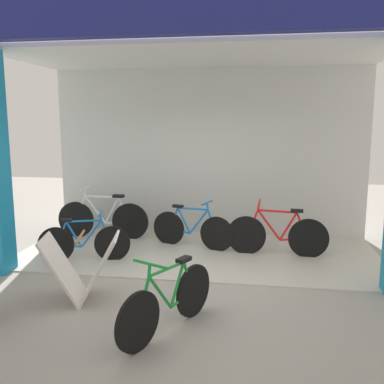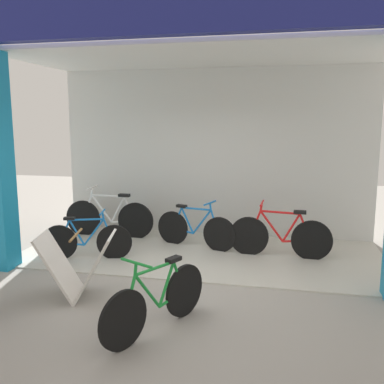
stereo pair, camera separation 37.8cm
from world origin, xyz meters
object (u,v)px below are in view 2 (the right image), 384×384
bicycle_inside_2 (109,217)px  bicycle_inside_1 (280,236)px  bicycle_parked_0 (157,301)px  bicycle_inside_0 (195,229)px  bicycle_inside_3 (87,240)px  sandwich_board_sign (77,266)px

bicycle_inside_2 → bicycle_inside_1: bearing=-10.3°
bicycle_parked_0 → bicycle_inside_0: bearing=94.1°
bicycle_inside_3 → bicycle_parked_0: bearing=-48.6°
bicycle_parked_0 → sandwich_board_sign: bearing=152.7°
bicycle_inside_0 → bicycle_inside_2: bearing=168.8°
bicycle_inside_3 → sandwich_board_sign: (0.56, -1.39, 0.09)m
bicycle_inside_0 → bicycle_inside_1: size_ratio=0.90×
bicycle_inside_3 → sandwich_board_sign: bearing=-68.1°
bicycle_parked_0 → bicycle_inside_1: bearing=66.0°
bicycle_parked_0 → sandwich_board_sign: (-1.22, 0.63, 0.07)m
bicycle_inside_3 → bicycle_inside_2: bearing=97.6°
bicycle_inside_0 → sandwich_board_sign: bearing=-113.0°
bicycle_inside_0 → bicycle_parked_0: (0.22, -3.00, -0.00)m
bicycle_inside_2 → sandwich_board_sign: bearing=-74.9°
bicycle_inside_1 → bicycle_inside_3: bearing=-166.1°
bicycle_inside_1 → bicycle_inside_2: size_ratio=0.94×
bicycle_inside_2 → bicycle_parked_0: (1.96, -3.34, -0.05)m
bicycle_inside_3 → sandwich_board_sign: 1.50m
bicycle_inside_2 → bicycle_inside_3: 1.34m
bicycle_inside_1 → bicycle_inside_0: bearing=170.8°
bicycle_inside_2 → bicycle_inside_3: bicycle_inside_2 is taller
bicycle_inside_3 → sandwich_board_sign: size_ratio=1.37×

